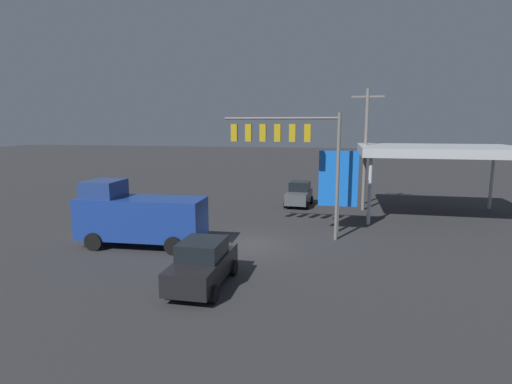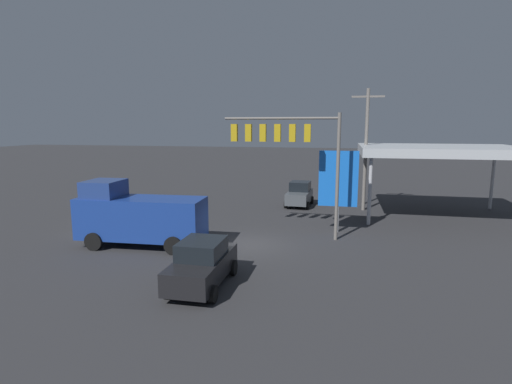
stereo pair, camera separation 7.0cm
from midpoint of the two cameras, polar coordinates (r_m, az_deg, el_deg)
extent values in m
plane|color=#2D2D30|center=(22.31, -1.00, -7.50)|extent=(200.00, 200.00, 0.00)
cylinder|color=slate|center=(22.94, 11.66, 2.01)|extent=(0.20, 0.20, 7.22)
cylinder|color=slate|center=(23.02, 3.62, 10.47)|extent=(6.55, 0.14, 0.14)
cube|color=#B79314|center=(22.84, 7.46, 8.36)|extent=(0.36, 0.28, 1.00)
sphere|color=#FF4141|center=(23.02, 7.52, 9.11)|extent=(0.22, 0.22, 0.22)
sphere|color=#392305|center=(23.02, 7.50, 8.36)|extent=(0.22, 0.22, 0.22)
sphere|color=black|center=(23.03, 7.48, 7.62)|extent=(0.22, 0.22, 0.22)
cube|color=#B79314|center=(22.93, 5.32, 8.40)|extent=(0.36, 0.28, 1.00)
sphere|color=#FF4141|center=(23.11, 5.39, 9.15)|extent=(0.22, 0.22, 0.22)
sphere|color=#392305|center=(23.11, 5.37, 8.41)|extent=(0.22, 0.22, 0.22)
sphere|color=black|center=(23.12, 5.36, 7.66)|extent=(0.22, 0.22, 0.22)
cube|color=#B79314|center=(23.04, 3.19, 8.43)|extent=(0.36, 0.28, 1.00)
sphere|color=#FF4141|center=(23.22, 3.27, 9.18)|extent=(0.22, 0.22, 0.22)
sphere|color=#392305|center=(23.23, 3.27, 8.44)|extent=(0.22, 0.22, 0.22)
sphere|color=black|center=(23.23, 3.26, 7.70)|extent=(0.22, 0.22, 0.22)
cube|color=#B79314|center=(23.19, 1.09, 8.45)|extent=(0.36, 0.28, 1.00)
sphere|color=#FF4141|center=(23.37, 1.18, 9.19)|extent=(0.22, 0.22, 0.22)
sphere|color=#392305|center=(23.37, 1.18, 8.46)|extent=(0.22, 0.22, 0.22)
sphere|color=black|center=(23.38, 1.18, 7.72)|extent=(0.22, 0.22, 0.22)
cube|color=#B79314|center=(23.37, -0.98, 8.46)|extent=(0.36, 0.28, 1.00)
sphere|color=#FF4141|center=(23.55, -0.88, 9.19)|extent=(0.22, 0.22, 0.22)
sphere|color=#392305|center=(23.55, -0.88, 8.46)|extent=(0.22, 0.22, 0.22)
sphere|color=black|center=(23.56, -0.88, 7.74)|extent=(0.22, 0.22, 0.22)
cube|color=#B79314|center=(23.58, -3.02, 8.45)|extent=(0.36, 0.28, 1.00)
sphere|color=#FF4141|center=(23.75, -2.91, 9.19)|extent=(0.22, 0.22, 0.22)
sphere|color=#392305|center=(23.75, -2.90, 8.46)|extent=(0.22, 0.22, 0.22)
sphere|color=black|center=(23.76, -2.90, 7.74)|extent=(0.22, 0.22, 0.22)
cylinder|color=slate|center=(31.72, 15.46, 5.72)|extent=(0.26, 0.26, 9.25)
cube|color=slate|center=(31.74, 15.79, 12.99)|extent=(2.40, 0.14, 0.14)
cube|color=#B2B7BC|center=(31.25, 24.74, 5.43)|extent=(10.89, 8.36, 0.60)
cube|color=red|center=(35.35, 23.28, 5.89)|extent=(10.89, 0.06, 0.36)
cylinder|color=#B7B7BC|center=(36.22, 30.74, 1.36)|extent=(0.24, 0.24, 4.48)
cylinder|color=#B7B7BC|center=(34.36, 15.25, 1.99)|extent=(0.24, 0.24, 4.48)
cylinder|color=#B7B7BC|center=(27.28, 16.03, 0.09)|extent=(0.24, 0.24, 4.48)
cylinder|color=#B7B7BC|center=(24.82, 11.69, 0.00)|extent=(0.24, 0.24, 5.02)
cube|color=blue|center=(24.70, 11.76, 1.88)|extent=(2.35, 0.24, 3.38)
cube|color=black|center=(24.83, 11.76, 1.92)|extent=(1.64, 0.04, 1.18)
cube|color=silver|center=(26.94, -19.04, -2.97)|extent=(5.28, 2.22, 1.10)
cube|color=black|center=(27.26, -20.73, -0.78)|extent=(1.68, 1.91, 0.90)
cylinder|color=black|center=(27.23, -23.14, -4.27)|extent=(0.81, 0.25, 0.80)
cylinder|color=black|center=(28.82, -20.67, -3.39)|extent=(0.81, 0.25, 0.80)
cylinder|color=black|center=(25.33, -17.04, -4.91)|extent=(0.81, 0.25, 0.80)
cylinder|color=black|center=(27.03, -14.79, -3.91)|extent=(0.81, 0.25, 0.80)
cube|color=black|center=(16.72, -7.56, -10.64)|extent=(1.81, 4.40, 0.90)
cube|color=black|center=(16.47, -7.62, -8.02)|extent=(1.66, 2.00, 0.70)
cylinder|color=black|center=(15.35, -6.02, -14.30)|extent=(0.22, 0.66, 0.66)
cylinder|color=black|center=(15.98, -12.48, -13.49)|extent=(0.22, 0.66, 0.66)
cylinder|color=black|center=(17.90, -3.14, -10.73)|extent=(0.22, 0.66, 0.66)
cylinder|color=black|center=(18.44, -8.76, -10.22)|extent=(0.22, 0.66, 0.66)
cube|color=#474C51|center=(32.86, 6.27, -0.67)|extent=(1.94, 3.90, 0.90)
cube|color=black|center=(33.02, 6.39, 0.84)|extent=(1.67, 1.80, 0.76)
cylinder|color=black|center=(31.61, 7.44, -1.92)|extent=(0.26, 0.63, 0.62)
cylinder|color=black|center=(31.90, 4.35, -1.77)|extent=(0.26, 0.63, 0.62)
cylinder|color=black|center=(34.01, 8.05, -1.13)|extent=(0.26, 0.63, 0.62)
cylinder|color=black|center=(34.29, 5.17, -0.99)|extent=(0.26, 0.63, 0.62)
cube|color=navy|center=(22.47, -15.92, -3.57)|extent=(6.89, 2.60, 2.20)
cube|color=navy|center=(23.17, -20.79, 0.46)|extent=(1.89, 2.19, 0.90)
cylinder|color=black|center=(22.79, -22.13, -6.58)|extent=(0.97, 0.26, 0.96)
cylinder|color=black|center=(24.73, -19.29, -5.18)|extent=(0.97, 0.26, 0.96)
cylinder|color=black|center=(20.85, -11.64, -7.53)|extent=(0.97, 0.26, 0.96)
cylinder|color=black|center=(22.96, -9.53, -5.89)|extent=(0.97, 0.26, 0.96)
camera|label=1|loc=(0.04, -89.91, 0.01)|focal=28.00mm
camera|label=2|loc=(0.04, 90.09, -0.01)|focal=28.00mm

